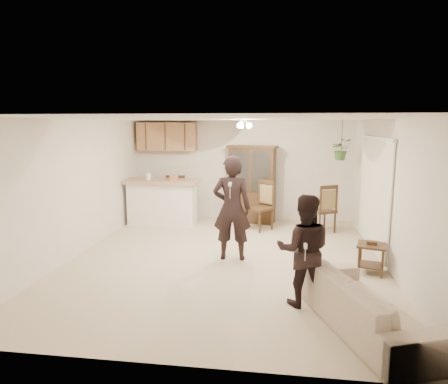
# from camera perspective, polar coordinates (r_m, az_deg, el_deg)

# --- Properties ---
(floor) EXTENTS (6.50, 6.50, 0.00)m
(floor) POSITION_cam_1_polar(r_m,az_deg,el_deg) (7.29, 0.17, -9.60)
(floor) COLOR beige
(floor) RESTS_ON ground
(ceiling) EXTENTS (5.50, 6.50, 0.02)m
(ceiling) POSITION_cam_1_polar(r_m,az_deg,el_deg) (6.89, 0.18, 10.44)
(ceiling) COLOR white
(ceiling) RESTS_ON wall_back
(wall_back) EXTENTS (5.50, 0.02, 2.50)m
(wall_back) POSITION_cam_1_polar(r_m,az_deg,el_deg) (10.18, 2.61, 3.13)
(wall_back) COLOR silver
(wall_back) RESTS_ON ground
(wall_front) EXTENTS (5.50, 0.02, 2.50)m
(wall_front) POSITION_cam_1_polar(r_m,az_deg,el_deg) (3.87, -6.30, -7.78)
(wall_front) COLOR silver
(wall_front) RESTS_ON ground
(wall_left) EXTENTS (0.02, 6.50, 2.50)m
(wall_left) POSITION_cam_1_polar(r_m,az_deg,el_deg) (7.83, -20.19, 0.58)
(wall_left) COLOR silver
(wall_left) RESTS_ON ground
(wall_right) EXTENTS (0.02, 6.50, 2.50)m
(wall_right) POSITION_cam_1_polar(r_m,az_deg,el_deg) (7.16, 22.55, -0.37)
(wall_right) COLOR silver
(wall_right) RESTS_ON ground
(breakfast_bar) EXTENTS (1.60, 0.55, 1.00)m
(breakfast_bar) POSITION_cam_1_polar(r_m,az_deg,el_deg) (9.77, -8.78, -1.71)
(breakfast_bar) COLOR white
(breakfast_bar) RESTS_ON floor
(bar_top) EXTENTS (1.75, 0.70, 0.08)m
(bar_top) POSITION_cam_1_polar(r_m,az_deg,el_deg) (9.68, -8.87, 1.49)
(bar_top) COLOR tan
(bar_top) RESTS_ON breakfast_bar
(upper_cabinets) EXTENTS (1.50, 0.34, 0.70)m
(upper_cabinets) POSITION_cam_1_polar(r_m,az_deg,el_deg) (10.29, -8.14, 7.86)
(upper_cabinets) COLOR #976641
(upper_cabinets) RESTS_ON wall_back
(vertical_blinds) EXTENTS (0.06, 2.30, 2.10)m
(vertical_blinds) POSITION_cam_1_polar(r_m,az_deg,el_deg) (8.04, 20.61, -0.32)
(vertical_blinds) COLOR white
(vertical_blinds) RESTS_ON wall_right
(ceiling_fixture) EXTENTS (0.36, 0.36, 0.20)m
(ceiling_fixture) POSITION_cam_1_polar(r_m,az_deg,el_deg) (8.06, 2.76, 9.61)
(ceiling_fixture) COLOR #F8E0BA
(ceiling_fixture) RESTS_ON ceiling
(hanging_plant) EXTENTS (0.43, 0.37, 0.48)m
(hanging_plant) POSITION_cam_1_polar(r_m,az_deg,el_deg) (9.35, 16.41, 5.86)
(hanging_plant) COLOR #275522
(hanging_plant) RESTS_ON ceiling
(plant_cord) EXTENTS (0.01, 0.01, 0.65)m
(plant_cord) POSITION_cam_1_polar(r_m,az_deg,el_deg) (9.33, 16.51, 7.85)
(plant_cord) COLOR black
(plant_cord) RESTS_ON ceiling
(sofa) EXTENTS (1.34, 2.01, 0.73)m
(sofa) POSITION_cam_1_polar(r_m,az_deg,el_deg) (5.15, 19.63, -14.25)
(sofa) COLOR beige
(sofa) RESTS_ON floor
(adult) EXTENTS (0.67, 0.46, 1.80)m
(adult) POSITION_cam_1_polar(r_m,az_deg,el_deg) (7.09, 1.13, -2.60)
(adult) COLOR black
(adult) RESTS_ON floor
(child) EXTENTS (0.67, 0.53, 1.35)m
(child) POSITION_cam_1_polar(r_m,az_deg,el_deg) (5.47, 11.31, -8.98)
(child) COLOR black
(child) RESTS_ON floor
(china_hutch) EXTENTS (1.27, 0.67, 1.90)m
(china_hutch) POSITION_cam_1_polar(r_m,az_deg,el_deg) (9.84, 4.02, 1.04)
(china_hutch) COLOR #311E12
(china_hutch) RESTS_ON floor
(side_table) EXTENTS (0.54, 0.54, 0.54)m
(side_table) POSITION_cam_1_polar(r_m,az_deg,el_deg) (7.02, 20.27, -8.83)
(side_table) COLOR #311E12
(side_table) RESTS_ON floor
(chair_bar) EXTENTS (0.54, 0.54, 1.15)m
(chair_bar) POSITION_cam_1_polar(r_m,az_deg,el_deg) (9.93, -7.14, -2.52)
(chair_bar) COLOR #311E12
(chair_bar) RESTS_ON floor
(chair_hutch_left) EXTENTS (0.71, 0.71, 1.14)m
(chair_hutch_left) POSITION_cam_1_polar(r_m,az_deg,el_deg) (9.21, 5.06, -3.45)
(chair_hutch_left) COLOR #311E12
(chair_hutch_left) RESTS_ON floor
(chair_hutch_right) EXTENTS (0.65, 0.65, 1.09)m
(chair_hutch_right) POSITION_cam_1_polar(r_m,az_deg,el_deg) (9.30, 13.86, -3.67)
(chair_hutch_right) COLOR #311E12
(chair_hutch_right) RESTS_ON floor
(controller_adult) EXTENTS (0.06, 0.16, 0.05)m
(controller_adult) POSITION_cam_1_polar(r_m,az_deg,el_deg) (6.57, 0.87, 1.12)
(controller_adult) COLOR white
(controller_adult) RESTS_ON adult
(controller_child) EXTENTS (0.04, 0.13, 0.04)m
(controller_child) POSITION_cam_1_polar(r_m,az_deg,el_deg) (5.06, 11.56, -7.55)
(controller_child) COLOR white
(controller_child) RESTS_ON child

